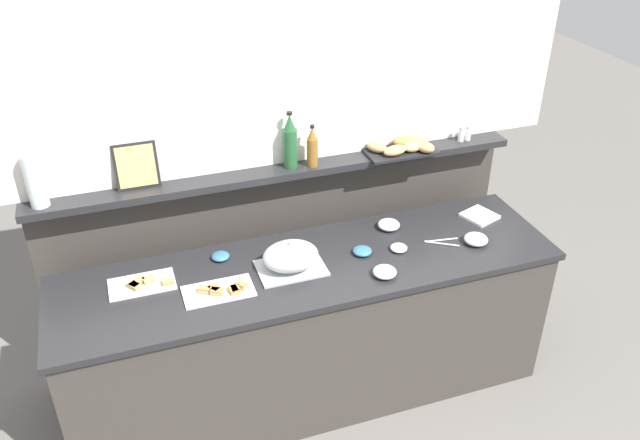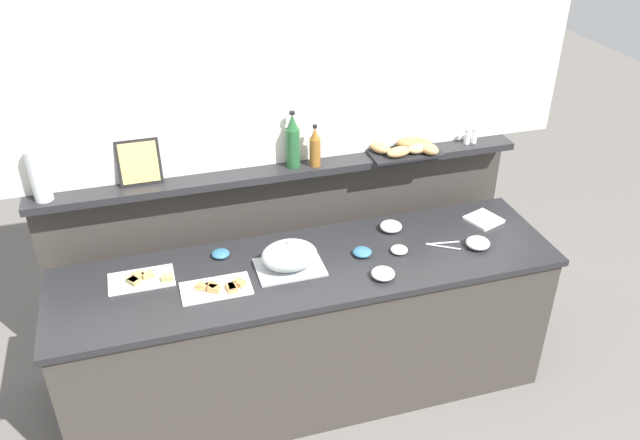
% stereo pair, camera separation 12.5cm
% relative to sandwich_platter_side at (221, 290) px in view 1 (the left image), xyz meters
% --- Properties ---
extents(ground_plane, '(12.00, 12.00, 0.00)m').
position_rel_sandwich_platter_side_xyz_m(ground_plane, '(0.48, 0.67, -0.90)').
color(ground_plane, slate).
extents(buffet_counter, '(2.61, 0.69, 0.88)m').
position_rel_sandwich_platter_side_xyz_m(buffet_counter, '(0.48, 0.07, -0.45)').
color(buffet_counter, '#3D3833').
rests_on(buffet_counter, ground_plane).
extents(back_ledge_unit, '(2.69, 0.22, 1.23)m').
position_rel_sandwich_platter_side_xyz_m(back_ledge_unit, '(0.48, 0.59, -0.25)').
color(back_ledge_unit, '#3D3833').
rests_on(back_ledge_unit, ground_plane).
extents(upper_wall_panel, '(3.29, 0.08, 1.37)m').
position_rel_sandwich_platter_side_xyz_m(upper_wall_panel, '(0.48, 0.62, 1.02)').
color(upper_wall_panel, white).
rests_on(upper_wall_panel, back_ledge_unit).
extents(sandwich_platter_side, '(0.34, 0.18, 0.04)m').
position_rel_sandwich_platter_side_xyz_m(sandwich_platter_side, '(0.00, 0.00, 0.00)').
color(sandwich_platter_side, white).
rests_on(sandwich_platter_side, buffet_counter).
extents(sandwich_platter_rear, '(0.32, 0.18, 0.04)m').
position_rel_sandwich_platter_side_xyz_m(sandwich_platter_rear, '(-0.35, 0.18, -0.00)').
color(sandwich_platter_rear, white).
rests_on(sandwich_platter_rear, buffet_counter).
extents(serving_cloche, '(0.34, 0.24, 0.17)m').
position_rel_sandwich_platter_side_xyz_m(serving_cloche, '(0.38, 0.07, 0.06)').
color(serving_cloche, '#B7BABF').
rests_on(serving_cloche, buffet_counter).
extents(glass_bowl_large, '(0.12, 0.12, 0.05)m').
position_rel_sandwich_platter_side_xyz_m(glass_bowl_large, '(1.00, 0.27, 0.01)').
color(glass_bowl_large, silver).
rests_on(glass_bowl_large, buffet_counter).
extents(glass_bowl_medium, '(0.13, 0.13, 0.05)m').
position_rel_sandwich_platter_side_xyz_m(glass_bowl_medium, '(1.38, -0.02, 0.01)').
color(glass_bowl_medium, silver).
rests_on(glass_bowl_medium, buffet_counter).
extents(glass_bowl_small, '(0.12, 0.12, 0.05)m').
position_rel_sandwich_platter_side_xyz_m(glass_bowl_small, '(0.80, -0.13, 0.01)').
color(glass_bowl_small, silver).
rests_on(glass_bowl_small, buffet_counter).
extents(condiment_bowl_dark, '(0.09, 0.09, 0.03)m').
position_rel_sandwich_platter_side_xyz_m(condiment_bowl_dark, '(0.06, 0.28, 0.00)').
color(condiment_bowl_dark, teal).
rests_on(condiment_bowl_dark, buffet_counter).
extents(condiment_bowl_teal, '(0.10, 0.10, 0.04)m').
position_rel_sandwich_platter_side_xyz_m(condiment_bowl_teal, '(0.77, 0.08, 0.01)').
color(condiment_bowl_teal, teal).
rests_on(condiment_bowl_teal, buffet_counter).
extents(condiment_bowl_red, '(0.09, 0.09, 0.03)m').
position_rel_sandwich_platter_side_xyz_m(condiment_bowl_red, '(0.96, 0.05, 0.00)').
color(condiment_bowl_red, silver).
rests_on(condiment_bowl_red, buffet_counter).
extents(serving_tongs, '(0.19, 0.11, 0.01)m').
position_rel_sandwich_platter_side_xyz_m(serving_tongs, '(1.21, 0.04, -0.01)').
color(serving_tongs, '#B7BABF').
rests_on(serving_tongs, buffet_counter).
extents(napkin_stack, '(0.22, 0.22, 0.02)m').
position_rel_sandwich_platter_side_xyz_m(napkin_stack, '(1.55, 0.21, -0.00)').
color(napkin_stack, white).
rests_on(napkin_stack, buffet_counter).
extents(vinegar_bottle_amber, '(0.06, 0.06, 0.24)m').
position_rel_sandwich_platter_side_xyz_m(vinegar_bottle_amber, '(0.63, 0.50, 0.44)').
color(vinegar_bottle_amber, '#8E5B23').
rests_on(vinegar_bottle_amber, back_ledge_unit).
extents(wine_bottle_green, '(0.08, 0.08, 0.32)m').
position_rel_sandwich_platter_side_xyz_m(wine_bottle_green, '(0.52, 0.52, 0.47)').
color(wine_bottle_green, '#23562D').
rests_on(wine_bottle_green, back_ledge_unit).
extents(salt_shaker, '(0.03, 0.03, 0.09)m').
position_rel_sandwich_platter_side_xyz_m(salt_shaker, '(1.56, 0.52, 0.37)').
color(salt_shaker, white).
rests_on(salt_shaker, back_ledge_unit).
extents(pepper_shaker, '(0.03, 0.03, 0.09)m').
position_rel_sandwich_platter_side_xyz_m(pepper_shaker, '(1.60, 0.52, 0.37)').
color(pepper_shaker, white).
rests_on(pepper_shaker, back_ledge_unit).
extents(bread_basket, '(0.40, 0.29, 0.08)m').
position_rel_sandwich_platter_side_xyz_m(bread_basket, '(1.18, 0.49, 0.37)').
color(bread_basket, black).
rests_on(bread_basket, back_ledge_unit).
extents(framed_picture, '(0.22, 0.06, 0.24)m').
position_rel_sandwich_platter_side_xyz_m(framed_picture, '(-0.28, 0.56, 0.45)').
color(framed_picture, black).
rests_on(framed_picture, back_ledge_unit).
extents(water_carafe, '(0.09, 0.09, 0.27)m').
position_rel_sandwich_platter_side_xyz_m(water_carafe, '(-0.75, 0.52, 0.47)').
color(water_carafe, silver).
rests_on(water_carafe, back_ledge_unit).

